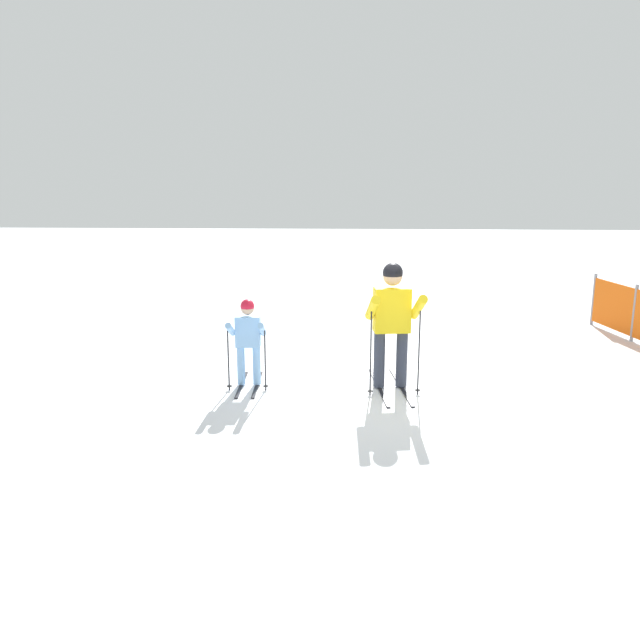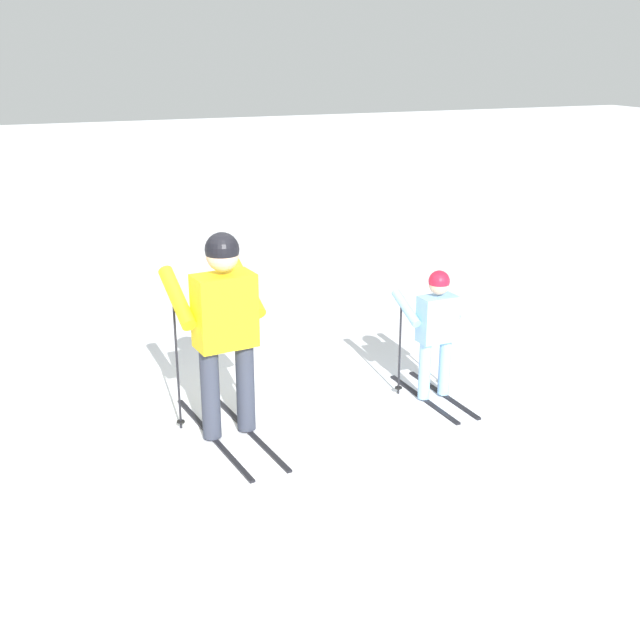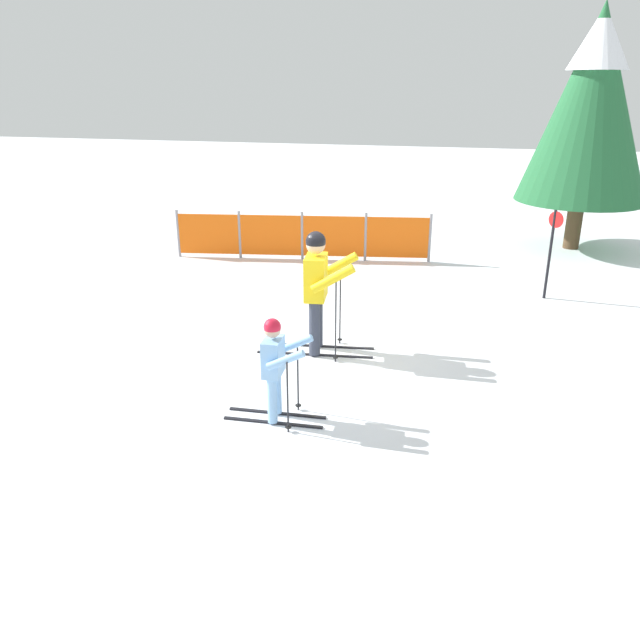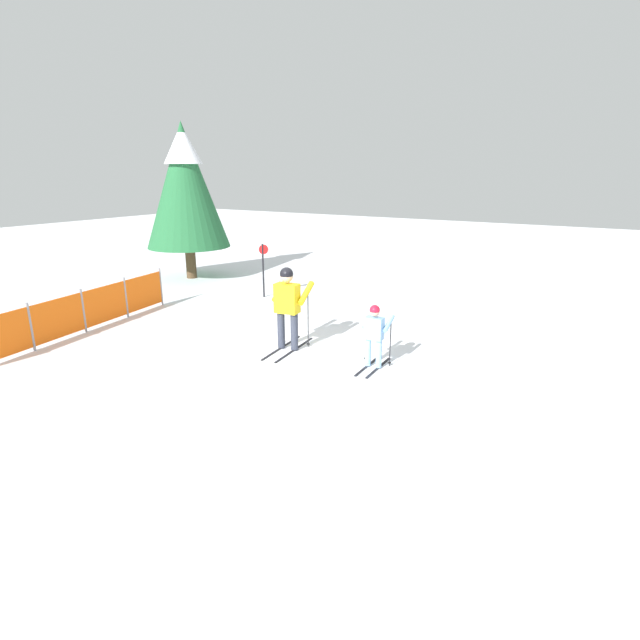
# 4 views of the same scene
# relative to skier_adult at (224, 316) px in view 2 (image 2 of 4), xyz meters

# --- Properties ---
(ground_plane) EXTENTS (60.00, 60.00, 0.00)m
(ground_plane) POSITION_rel_skier_adult_xyz_m (-0.00, -0.00, -1.05)
(ground_plane) COLOR white
(skier_adult) EXTENTS (1.68, 0.80, 1.75)m
(skier_adult) POSITION_rel_skier_adult_xyz_m (0.00, 0.00, 0.00)
(skier_adult) COLOR black
(skier_adult) RESTS_ON ground_plane
(skier_child) EXTENTS (1.17, 0.57, 1.23)m
(skier_child) POSITION_rel_skier_adult_xyz_m (0.01, -1.98, -0.32)
(skier_child) COLOR black
(skier_child) RESTS_ON ground_plane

